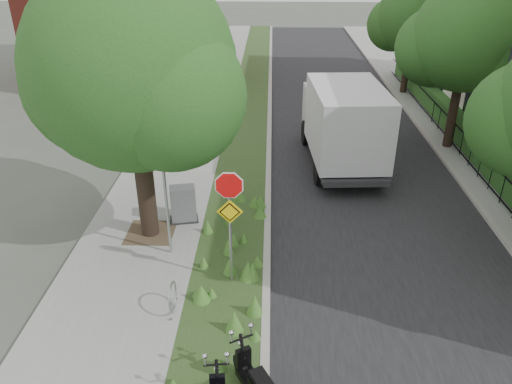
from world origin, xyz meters
TOP-DOWN VIEW (x-y plane):
  - ground at (0.00, 0.00)m, footprint 120.00×120.00m
  - sidewalk_near at (-4.25, 10.00)m, footprint 3.50×60.00m
  - verge at (-1.50, 10.00)m, footprint 2.00×60.00m
  - kerb_near at (-0.50, 10.00)m, footprint 0.20×60.00m
  - road at (3.00, 10.00)m, footprint 7.00×60.00m
  - kerb_far at (6.50, 10.00)m, footprint 0.20×60.00m
  - footpath_far at (8.20, 10.00)m, footprint 3.20×60.00m
  - street_tree_main at (-4.08, 2.86)m, footprint 6.21×5.54m
  - bare_post at (-3.20, 1.80)m, footprint 0.08×0.08m
  - bike_hoop at (-2.70, -0.60)m, footprint 0.06×0.78m
  - sign_assembly at (-1.40, 0.58)m, footprint 0.94×0.08m
  - fence_far at (7.20, 10.00)m, footprint 0.04×24.00m
  - hedge_far at (7.90, 10.00)m, footprint 1.00×24.00m
  - brick_building at (-9.50, 22.00)m, footprint 9.40×10.40m
  - far_tree_b at (6.94, 10.05)m, footprint 4.83×4.31m
  - far_tree_c at (6.94, 18.04)m, footprint 4.37×3.89m
  - box_truck at (2.30, 8.24)m, footprint 2.78×6.24m
  - utility_cabinet at (-3.11, 3.58)m, footprint 0.96×0.74m

SIDE VIEW (x-z plane):
  - ground at x=0.00m, z-range 0.00..0.00m
  - road at x=3.00m, z-range 0.00..0.01m
  - sidewalk_near at x=-4.25m, z-range 0.00..0.12m
  - verge at x=-1.50m, z-range 0.00..0.12m
  - footpath_far at x=8.20m, z-range 0.00..0.12m
  - kerb_near at x=-0.50m, z-range 0.00..0.13m
  - kerb_far at x=6.50m, z-range 0.00..0.13m
  - bike_hoop at x=-2.70m, z-range 0.11..0.88m
  - utility_cabinet at x=-3.11m, z-range 0.10..1.24m
  - fence_far at x=7.20m, z-range 0.17..1.17m
  - hedge_far at x=7.90m, z-range 0.12..1.22m
  - box_truck at x=2.30m, z-range 0.42..3.18m
  - bare_post at x=-3.20m, z-range 0.12..4.12m
  - sign_assembly at x=-1.40m, z-range 0.72..3.94m
  - far_tree_c at x=6.94m, z-range 0.99..6.92m
  - brick_building at x=-9.50m, z-range 0.06..8.36m
  - far_tree_b at x=6.94m, z-range 1.09..7.65m
  - street_tree_main at x=-4.08m, z-range 0.97..8.63m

